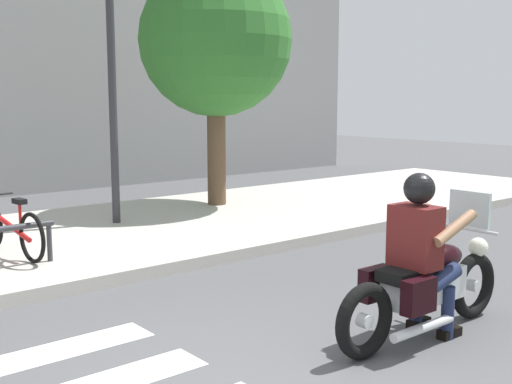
# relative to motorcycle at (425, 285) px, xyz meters

# --- Properties ---
(motorcycle) EXTENTS (2.13, 0.62, 1.21)m
(motorcycle) POSITION_rel_motorcycle_xyz_m (0.00, 0.00, 0.00)
(motorcycle) COLOR black
(motorcycle) RESTS_ON ground
(rider) EXTENTS (0.62, 0.54, 1.43)m
(rider) POSITION_rel_motorcycle_xyz_m (-0.08, 0.00, 0.36)
(rider) COLOR #591919
(rider) RESTS_ON ground
(bicycle_5) EXTENTS (0.48, 1.68, 0.72)m
(bicycle_5) POSITION_rel_motorcycle_xyz_m (-1.93, 4.55, 0.03)
(bicycle_5) COLOR black
(bicycle_5) RESTS_ON sidewalk
(street_lamp) EXTENTS (0.28, 0.28, 4.21)m
(street_lamp) POSITION_rel_motorcycle_xyz_m (0.03, 5.63, 2.10)
(street_lamp) COLOR #2D2D33
(street_lamp) RESTS_ON ground
(tree_near_rack) EXTENTS (2.66, 2.66, 4.37)m
(tree_near_rack) POSITION_rel_motorcycle_xyz_m (2.23, 6.03, 2.56)
(tree_near_rack) COLOR brown
(tree_near_rack) RESTS_ON ground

